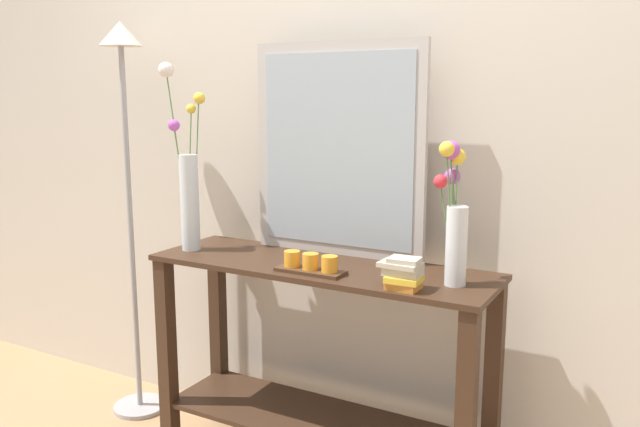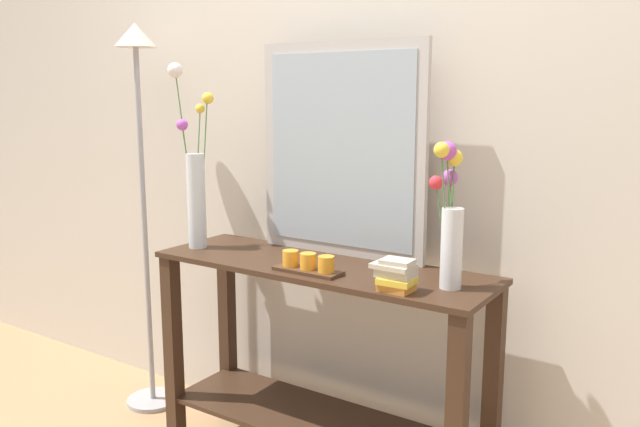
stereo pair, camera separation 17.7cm
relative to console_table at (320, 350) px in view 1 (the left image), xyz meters
The scene contains 8 objects.
wall_back 0.91m from the console_table, 90.00° to the left, with size 6.40×0.08×2.70m, color beige.
console_table is the anchor object (origin of this frame).
mirror_leaning 0.74m from the console_table, 96.00° to the left, with size 0.69×0.03×0.79m.
tall_vase_left 0.82m from the console_table, behind, with size 0.18×0.17×0.72m.
vase_right 0.74m from the console_table, ahead, with size 0.12×0.15×0.46m.
candle_tray 0.37m from the console_table, 77.07° to the right, with size 0.24×0.09×0.07m.
book_stack 0.55m from the console_table, 20.26° to the right, with size 0.14×0.10×0.10m.
floor_lamp 1.19m from the console_table, behind, with size 0.24×0.24×1.73m.
Camera 1 is at (1.10, -1.98, 1.43)m, focal length 36.49 mm.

